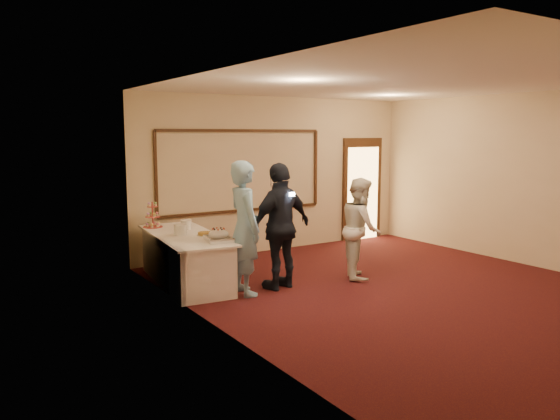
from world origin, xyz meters
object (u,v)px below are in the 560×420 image
object	(u,v)px
cupcake_stand	(153,217)
woman	(361,228)
buffet_table	(186,259)
guest	(281,226)
plate_stack_a	(180,230)
tart	(205,234)
man	(245,228)
pavlova_tray	(219,236)
plate_stack_b	(186,225)

from	to	relation	value
cupcake_stand	woman	xyz separation A→B (m)	(2.70, -2.05, -0.13)
buffet_table	guest	size ratio (longest dim) A/B	1.30
plate_stack_a	woman	xyz separation A→B (m)	(2.60, -1.14, -0.05)
tart	guest	size ratio (longest dim) A/B	0.14
tart	guest	distance (m)	1.16
tart	woman	distance (m)	2.46
cupcake_stand	man	world-z (taller)	man
plate_stack_a	guest	bearing A→B (deg)	-39.22
pavlova_tray	plate_stack_a	size ratio (longest dim) A/B	2.66
man	tart	bearing A→B (deg)	29.67
plate_stack_b	cupcake_stand	bearing A→B (deg)	128.50
buffet_table	cupcake_stand	world-z (taller)	cupcake_stand
woman	guest	distance (m)	1.42
tart	woman	bearing A→B (deg)	-21.38
plate_stack_a	plate_stack_b	world-z (taller)	plate_stack_a
plate_stack_a	man	xyz separation A→B (m)	(0.60, -0.94, 0.11)
tart	guest	xyz separation A→B (m)	(0.89, -0.73, 0.14)
pavlova_tray	man	size ratio (longest dim) A/B	0.28
man	cupcake_stand	bearing A→B (deg)	27.54
plate_stack_a	tart	xyz separation A→B (m)	(0.30, -0.24, -0.06)
plate_stack_a	plate_stack_b	xyz separation A→B (m)	(0.28, 0.43, -0.01)
tart	man	distance (m)	0.78
buffet_table	tart	bearing A→B (deg)	-52.82
buffet_table	cupcake_stand	distance (m)	1.05
plate_stack_a	man	size ratio (longest dim) A/B	0.10
plate_stack_b	tart	distance (m)	0.67
tart	woman	size ratio (longest dim) A/B	0.16
tart	guest	bearing A→B (deg)	-39.54
plate_stack_a	tart	distance (m)	0.39
buffet_table	pavlova_tray	distance (m)	0.92
pavlova_tray	buffet_table	bearing A→B (deg)	103.96
woman	tart	bearing A→B (deg)	101.73
plate_stack_b	man	distance (m)	1.41
tart	man	size ratio (longest dim) A/B	0.13
plate_stack_b	plate_stack_a	bearing A→B (deg)	-122.61
cupcake_stand	tart	world-z (taller)	cupcake_stand
buffet_table	plate_stack_a	world-z (taller)	plate_stack_a
plate_stack_b	woman	bearing A→B (deg)	-34.06
guest	plate_stack_b	bearing A→B (deg)	-67.85
pavlova_tray	tart	xyz separation A→B (m)	(0.02, 0.49, -0.05)
plate_stack_b	guest	xyz separation A→B (m)	(0.91, -1.40, 0.09)
plate_stack_a	woman	world-z (taller)	woman
man	guest	size ratio (longest dim) A/B	1.02
pavlova_tray	plate_stack_b	distance (m)	1.16
plate_stack_b	guest	bearing A→B (deg)	-56.96
plate_stack_b	guest	distance (m)	1.67
cupcake_stand	plate_stack_b	xyz separation A→B (m)	(0.38, -0.48, -0.09)
plate_stack_b	tart	xyz separation A→B (m)	(0.03, -0.67, -0.05)
buffet_table	pavlova_tray	world-z (taller)	pavlova_tray
tart	woman	xyz separation A→B (m)	(2.29, -0.90, 0.01)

